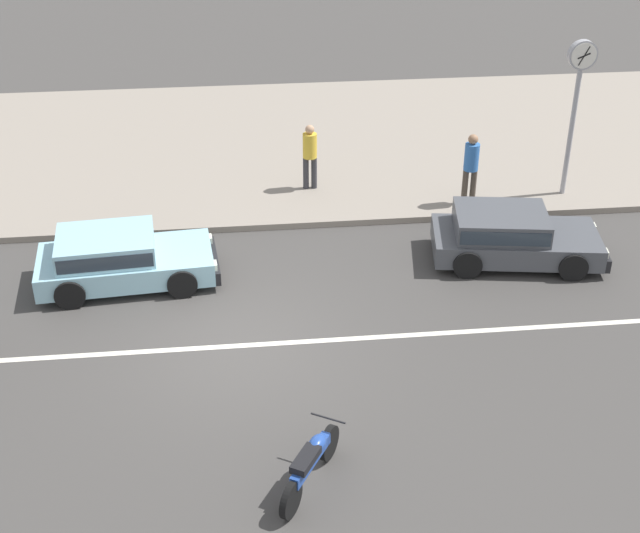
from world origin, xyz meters
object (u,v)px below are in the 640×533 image
(pedestrian_near_clock, at_px, (310,152))
(hatchback_dark_grey_1, at_px, (510,235))
(motorcycle_1, at_px, (311,462))
(pedestrian_by_shop, at_px, (471,164))
(street_clock, at_px, (578,82))
(hatchback_pale_blue_3, at_px, (119,257))

(pedestrian_near_clock, bearing_deg, hatchback_dark_grey_1, -44.08)
(motorcycle_1, bearing_deg, pedestrian_by_shop, 62.35)
(pedestrian_near_clock, relative_size, pedestrian_by_shop, 0.94)
(pedestrian_near_clock, distance_m, pedestrian_by_shop, 3.84)
(pedestrian_near_clock, bearing_deg, motorcycle_1, -95.58)
(motorcycle_1, height_order, street_clock, street_clock)
(motorcycle_1, bearing_deg, hatchback_dark_grey_1, 52.40)
(street_clock, bearing_deg, motorcycle_1, -127.68)
(hatchback_pale_blue_3, relative_size, motorcycle_1, 2.23)
(hatchback_pale_blue_3, distance_m, street_clock, 10.97)
(street_clock, bearing_deg, pedestrian_near_clock, 171.14)
(hatchback_pale_blue_3, height_order, street_clock, street_clock)
(pedestrian_near_clock, bearing_deg, pedestrian_by_shop, -19.08)
(pedestrian_by_shop, bearing_deg, hatchback_dark_grey_1, -84.39)
(hatchback_dark_grey_1, bearing_deg, pedestrian_near_clock, 135.92)
(hatchback_dark_grey_1, relative_size, motorcycle_1, 2.27)
(street_clock, xyz_separation_m, pedestrian_near_clock, (-6.06, 0.94, -1.83))
(hatchback_pale_blue_3, bearing_deg, pedestrian_by_shop, 18.16)
(hatchback_dark_grey_1, bearing_deg, hatchback_pale_blue_3, -179.38)
(hatchback_dark_grey_1, distance_m, pedestrian_near_clock, 5.42)
(hatchback_dark_grey_1, relative_size, street_clock, 1.01)
(hatchback_dark_grey_1, relative_size, hatchback_pale_blue_3, 1.02)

